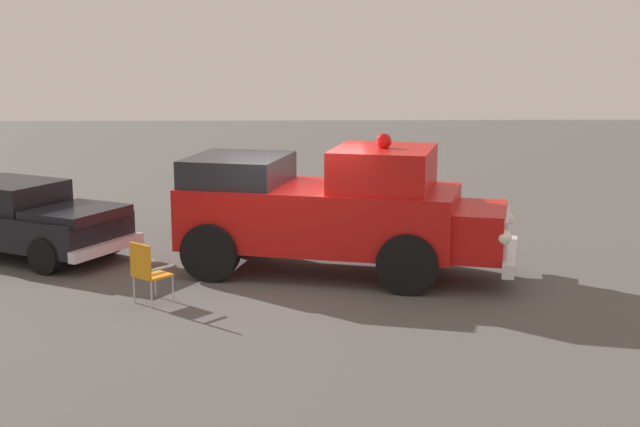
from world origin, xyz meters
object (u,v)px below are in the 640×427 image
(lawn_chair_by_car, at_px, (147,269))
(classic_hot_rod, at_px, (23,218))
(spectator_seated, at_px, (190,201))
(lawn_chair_near_truck, at_px, (196,205))
(vintage_fire_truck, at_px, (333,209))

(lawn_chair_by_car, bearing_deg, classic_hot_rod, -137.98)
(spectator_seated, bearing_deg, classic_hot_rod, -56.06)
(lawn_chair_by_car, distance_m, spectator_seated, 5.35)
(spectator_seated, bearing_deg, lawn_chair_near_truck, 112.11)
(lawn_chair_near_truck, bearing_deg, classic_hot_rod, -56.47)
(spectator_seated, bearing_deg, lawn_chair_by_car, -0.61)
(classic_hot_rod, distance_m, spectator_seated, 3.66)
(lawn_chair_near_truck, bearing_deg, lawn_chair_by_car, -1.91)
(vintage_fire_truck, distance_m, lawn_chair_near_truck, 4.62)
(lawn_chair_near_truck, distance_m, lawn_chair_by_car, 5.40)
(lawn_chair_near_truck, distance_m, spectator_seated, 0.17)
(classic_hot_rod, relative_size, spectator_seated, 3.65)
(spectator_seated, bearing_deg, vintage_fire_truck, 40.56)
(classic_hot_rod, height_order, spectator_seated, classic_hot_rod)
(vintage_fire_truck, height_order, spectator_seated, vintage_fire_truck)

